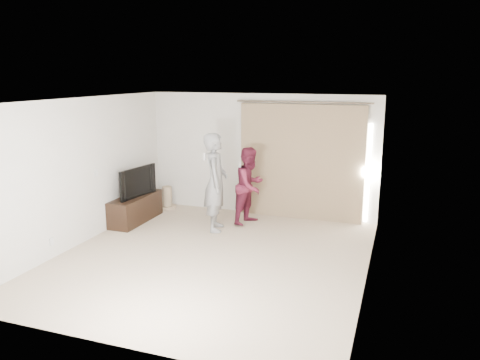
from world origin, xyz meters
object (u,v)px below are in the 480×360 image
person_woman (250,186)px  tv (134,181)px  tv_console (135,209)px  person_man (216,182)px

person_woman → tv: bearing=-163.4°
tv_console → person_woman: person_woman is taller
person_man → tv: bearing=-178.1°
tv_console → person_man: (1.78, 0.06, 0.69)m
person_woman → tv_console: bearing=-163.4°
tv → person_man: size_ratio=0.56×
person_man → person_woman: person_man is taller
tv_console → person_woman: (2.28, 0.68, 0.52)m
tv_console → person_woman: size_ratio=0.89×
tv → person_man: 1.79m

